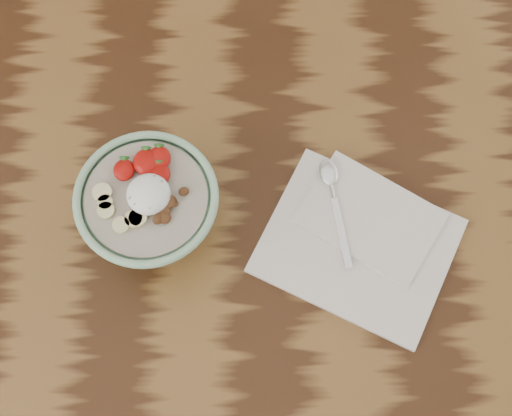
{
  "coord_description": "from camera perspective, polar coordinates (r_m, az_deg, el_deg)",
  "views": [
    {
      "loc": [
        18.8,
        -27.97,
        170.38
      ],
      "look_at": [
        19.17,
        2.37,
        86.13
      ],
      "focal_mm": 50.0,
      "sensor_mm": 36.0,
      "label": 1
    }
  ],
  "objects": [
    {
      "name": "table",
      "position": [
        1.1,
        -10.06,
        -4.89
      ],
      "size": [
        160.0,
        90.0,
        75.0
      ],
      "color": "#341C0D",
      "rests_on": "ground"
    },
    {
      "name": "breakfast_bowl",
      "position": [
        0.96,
        -8.48,
        0.07
      ],
      "size": [
        18.78,
        18.78,
        12.76
      ],
      "rotation": [
        0.0,
        0.0,
        -0.16
      ],
      "color": "#88B793",
      "rests_on": "table"
    },
    {
      "name": "napkin",
      "position": [
        1.0,
        8.33,
        -2.53
      ],
      "size": [
        31.55,
        29.42,
        1.54
      ],
      "rotation": [
        0.0,
        0.0,
        -0.47
      ],
      "color": "silver",
      "rests_on": "table"
    },
    {
      "name": "spoon",
      "position": [
        1.01,
        6.1,
        1.67
      ],
      "size": [
        4.27,
        16.39,
        0.85
      ],
      "rotation": [
        0.0,
        0.0,
        0.15
      ],
      "color": "silver",
      "rests_on": "napkin"
    }
  ]
}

